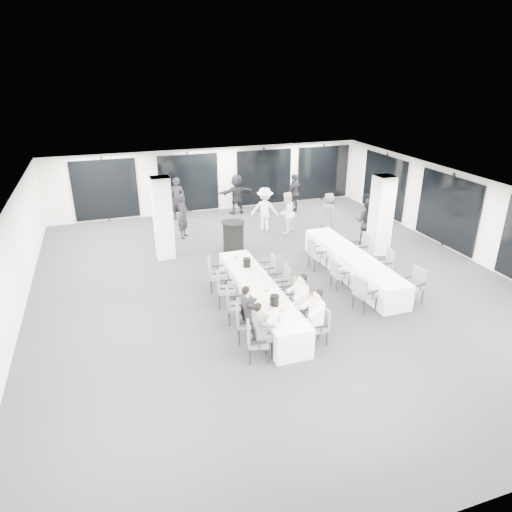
{
  "coord_description": "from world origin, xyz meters",
  "views": [
    {
      "loc": [
        -4.53,
        -11.56,
        6.17
      ],
      "look_at": [
        -0.67,
        -0.2,
        1.1
      ],
      "focal_mm": 32.0,
      "sensor_mm": 36.0,
      "label": 1
    }
  ],
  "objects": [
    {
      "name": "ice_bucket_near",
      "position": [
        -0.97,
        -2.48,
        0.88
      ],
      "size": [
        0.23,
        0.23,
        0.26
      ],
      "primitive_type": "cylinder",
      "color": "black",
      "rests_on": "banquet_table_main"
    },
    {
      "name": "standing_guest_b",
      "position": [
        2.07,
        4.14,
        0.93
      ],
      "size": [
        1.04,
        0.95,
        1.85
      ],
      "primitive_type": "imported",
      "rotation": [
        0.0,
        0.0,
        3.74
      ],
      "color": "white",
      "rests_on": "floor"
    },
    {
      "name": "chair_side_right_mid",
      "position": [
        3.32,
        -0.76,
        0.56
      ],
      "size": [
        0.58,
        0.62,
        0.99
      ],
      "rotation": [
        0.0,
        0.0,
        1.38
      ],
      "color": "#525459",
      "rests_on": "floor"
    },
    {
      "name": "chair_main_left_fourth",
      "position": [
        -1.79,
        -0.77,
        0.56
      ],
      "size": [
        0.61,
        0.63,
        0.99
      ],
      "rotation": [
        0.0,
        0.0,
        -1.83
      ],
      "color": "#525459",
      "rests_on": "floor"
    },
    {
      "name": "seated_guest_a",
      "position": [
        -1.63,
        -3.43,
        0.81
      ],
      "size": [
        0.5,
        0.38,
        1.44
      ],
      "rotation": [
        0.0,
        0.0,
        -1.57
      ],
      "color": "#4E5155",
      "rests_on": "floor"
    },
    {
      "name": "standing_guest_e",
      "position": [
        3.73,
        3.85,
        0.87
      ],
      "size": [
        0.57,
        0.87,
        1.74
      ],
      "primitive_type": "imported",
      "rotation": [
        0.0,
        0.0,
        1.64
      ],
      "color": "#4E5155",
      "rests_on": "floor"
    },
    {
      "name": "chair_side_left_mid",
      "position": [
        1.65,
        -0.86,
        0.52
      ],
      "size": [
        0.48,
        0.53,
        0.91
      ],
      "rotation": [
        0.0,
        0.0,
        -1.6
      ],
      "color": "#525459",
      "rests_on": "floor"
    },
    {
      "name": "seated_guest_c",
      "position": [
        -0.29,
        -3.27,
        0.81
      ],
      "size": [
        0.5,
        0.38,
        1.44
      ],
      "rotation": [
        0.0,
        0.0,
        1.57
      ],
      "color": "white",
      "rests_on": "floor"
    },
    {
      "name": "standing_guest_h",
      "position": [
        4.32,
        2.0,
        0.99
      ],
      "size": [
        1.07,
        1.1,
        1.98
      ],
      "primitive_type": "imported",
      "rotation": [
        0.0,
        0.0,
        2.3
      ],
      "color": "black",
      "rests_on": "floor"
    },
    {
      "name": "seated_guest_d",
      "position": [
        -0.29,
        -2.42,
        0.81
      ],
      "size": [
        0.5,
        0.38,
        1.44
      ],
      "rotation": [
        0.0,
        0.0,
        1.57
      ],
      "color": "white",
      "rests_on": "floor"
    },
    {
      "name": "chair_main_right_second",
      "position": [
        -0.14,
        -2.42,
        0.49
      ],
      "size": [
        0.46,
        0.51,
        0.86
      ],
      "rotation": [
        0.0,
        0.0,
        1.51
      ],
      "color": "#525459",
      "rests_on": "floor"
    },
    {
      "name": "chair_side_left_near",
      "position": [
        1.65,
        -2.26,
        0.58
      ],
      "size": [
        0.61,
        0.64,
        1.01
      ],
      "rotation": [
        0.0,
        0.0,
        -1.33
      ],
      "color": "#525459",
      "rests_on": "floor"
    },
    {
      "name": "column_left",
      "position": [
        -2.8,
        3.2,
        1.4
      ],
      "size": [
        0.6,
        0.6,
        2.8
      ],
      "primitive_type": "cube",
      "color": "silver",
      "rests_on": "floor"
    },
    {
      "name": "chair_main_left_mid",
      "position": [
        -1.79,
        -1.7,
        0.53
      ],
      "size": [
        0.55,
        0.59,
        0.93
      ],
      "rotation": [
        0.0,
        0.0,
        -1.77
      ],
      "color": "#525459",
      "rests_on": "floor"
    },
    {
      "name": "chair_side_right_near",
      "position": [
        3.32,
        -2.24,
        0.56
      ],
      "size": [
        0.59,
        0.62,
        0.98
      ],
      "rotation": [
        0.0,
        0.0,
        1.8
      ],
      "color": "#525459",
      "rests_on": "floor"
    },
    {
      "name": "chair_main_left_far",
      "position": [
        -1.8,
        0.16,
        0.59
      ],
      "size": [
        0.6,
        0.64,
        1.03
      ],
      "rotation": [
        0.0,
        0.0,
        -1.74
      ],
      "color": "#525459",
      "rests_on": "floor"
    },
    {
      "name": "water_bottle_b",
      "position": [
        -0.78,
        -1.01,
        0.86
      ],
      "size": [
        0.07,
        0.07,
        0.21
      ],
      "primitive_type": "cylinder",
      "color": "silver",
      "rests_on": "banquet_table_main"
    },
    {
      "name": "chair_side_left_far",
      "position": [
        1.65,
        0.65,
        0.58
      ],
      "size": [
        0.52,
        0.58,
        1.01
      ],
      "rotation": [
        0.0,
        0.0,
        -1.56
      ],
      "color": "#525459",
      "rests_on": "floor"
    },
    {
      "name": "banquet_table_main",
      "position": [
        -0.96,
        -1.33,
        0.38
      ],
      "size": [
        0.9,
        5.0,
        0.75
      ],
      "primitive_type": "cube",
      "color": "silver",
      "rests_on": "floor"
    },
    {
      "name": "room",
      "position": [
        0.89,
        1.11,
        1.39
      ],
      "size": [
        14.04,
        16.04,
        2.84
      ],
      "color": "#25262B",
      "rests_on": "ground"
    },
    {
      "name": "banquet_table_side",
      "position": [
        2.48,
        -0.24,
        0.38
      ],
      "size": [
        0.9,
        5.0,
        0.75
      ],
      "primitive_type": "cube",
      "color": "silver",
      "rests_on": "floor"
    },
    {
      "name": "standing_guest_f",
      "position": [
        0.95,
        7.19,
        0.99
      ],
      "size": [
        1.9,
        0.92,
        1.99
      ],
      "primitive_type": "imported",
      "rotation": [
        0.0,
        0.0,
        3.27
      ],
      "color": "black",
      "rests_on": "floor"
    },
    {
      "name": "plate_a",
      "position": [
        -1.1,
        -2.59,
        0.76
      ],
      "size": [
        0.22,
        0.22,
        0.03
      ],
      "color": "white",
      "rests_on": "banquet_table_main"
    },
    {
      "name": "cocktail_table",
      "position": [
        -0.48,
        2.8,
        0.58
      ],
      "size": [
        0.82,
        0.82,
        1.14
      ],
      "color": "black",
      "rests_on": "floor"
    },
    {
      "name": "water_bottle_c",
      "position": [
        -1.05,
        0.47,
        0.86
      ],
      "size": [
        0.07,
        0.07,
        0.23
      ],
      "primitive_type": "cylinder",
      "color": "silver",
      "rests_on": "banquet_table_main"
    },
    {
      "name": "chair_main_left_second",
      "position": [
        -1.79,
        -2.57,
        0.55
      ],
      "size": [
        0.58,
        0.61,
        0.96
      ],
      "rotation": [
        0.0,
        0.0,
        -1.8
      ],
      "color": "#525459",
      "rests_on": "floor"
    },
    {
      "name": "chair_main_right_mid",
      "position": [
        -0.13,
        -1.56,
        0.51
      ],
      "size": [
        0.51,
        0.54,
        0.89
      ],
      "rotation": [
        0.0,
        0.0,
        1.43
      ],
      "color": "#525459",
      "rests_on": "floor"
    },
    {
      "name": "standing_guest_d",
      "position": [
        3.44,
        6.57,
        0.98
      ],
      "size": [
        1.32,
        1.16,
        1.96
      ],
      "primitive_type": "imported",
      "rotation": [
        0.0,
        0.0,
        3.71
      ],
      "color": "black",
      "rests_on": "floor"
    },
    {
      "name": "seated_guest_b",
      "position": [
        -1.63,
        -2.59,
        0.81
      ],
      "size": [
        0.5,
        0.38,
        1.44
      ],
      "rotation": [
        0.0,
        0.0,
        -1.57
      ],
      "color": "black",
      "rests_on": "floor"
    },
    {
      "name": "standing_guest_a",
      "position": [
        -1.83,
        4.92,
        0.96
      ],
      "size": [
        0.82,
        0.88,
        1.93
      ],
      "primitive_type": "imported",
      "rotation": [
        0.0,
        0.0,
        1.12
      ],
      "color": "black",
      "rests_on": "floor"
    },
    {
      "name": "chair_main_right_near",
      "position": [
        -0.13,
        -3.27,
        0.52
      ],
      "size": [
        0.48,
        0.53,
        0.92
      ],
      "rotation": [
        0.0,
        0.0,
        1.61
      ],
      "color": "#525459",
      "rests_on": "floor"
    },
    {
      "name": "chair_main_left_near",
      "position": [
        -1.79,
        -3.41,
        0.53
      ],
      "size": [
        0.58,
        0.6,
        0.94
      ],
      "rotation": [
        0.0,
        0.0,
        -1.83
      ],
      "color": "#525459",
      "rests_on": "floor"
    },
    {
      "name": "column_right",
      "position": [
        4.2,
        1.0,
        1.4
      ],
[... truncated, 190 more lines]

